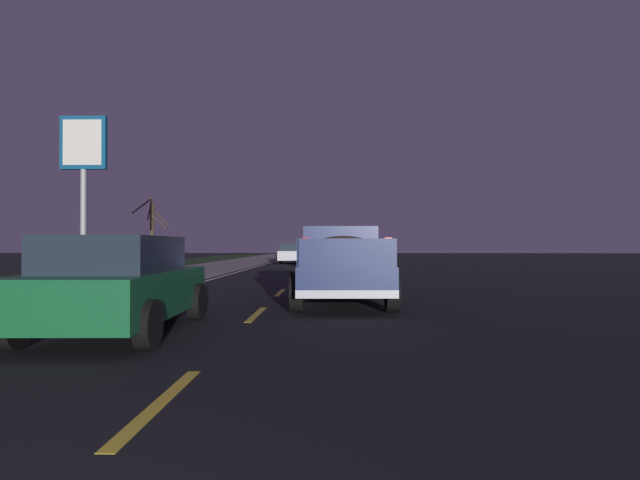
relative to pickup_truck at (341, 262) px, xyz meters
The scene contains 11 objects.
ground 15.05m from the pickup_truck, ahead, with size 144.00×144.00×0.00m, color black.
sidewalk_shoulder 16.69m from the pickup_truck, 26.54° to the left, with size 108.00×4.00×0.12m, color gray.
grass_verge 19.45m from the pickup_truck, 39.85° to the left, with size 108.00×6.00×0.01m, color #1E3819.
lane_markings 17.69m from the pickup_truck, 13.94° to the left, with size 108.00×3.54×0.01m.
pickup_truck is the anchor object (origin of this frame).
sedan_blue 15.68m from the pickup_truck, ahead, with size 4.40×2.02×1.54m.
sedan_green 5.92m from the pickup_truck, 142.33° to the left, with size 4.45×2.10×1.54m.
sedan_silver 28.78m from the pickup_truck, ahead, with size 4.45×2.10×1.54m.
gas_price_sign 14.40m from the pickup_truck, 49.20° to the left, with size 0.27×1.90×6.73m.
bare_tree_far 28.52m from the pickup_truck, 27.09° to the left, with size 1.21×2.51×4.79m.
traffic_cone_near 6.98m from the pickup_truck, 136.71° to the left, with size 0.36×0.36×0.58m.
Camera 1 is at (-1.28, -1.51, 1.40)m, focal length 30.85 mm.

